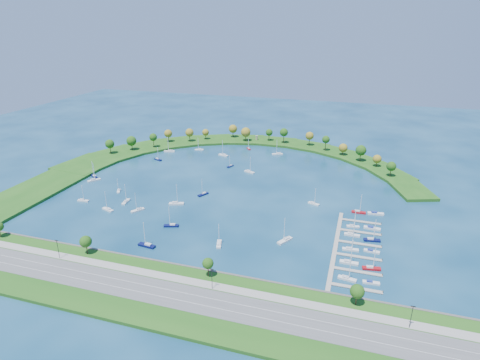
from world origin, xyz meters
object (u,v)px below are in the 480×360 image
(moored_boat_15, at_px, (147,245))
(docked_boat_5, at_px, (372,251))
(moored_boat_9, at_px, (230,166))
(docked_boat_0, at_px, (347,278))
(moored_boat_4, at_px, (249,148))
(moored_boat_7, at_px, (171,225))
(docked_boat_6, at_px, (352,234))
(moored_boat_21, at_px, (158,159))
(moored_boat_1, at_px, (176,203))
(moored_boat_12, at_px, (94,180))
(moored_boat_19, at_px, (219,244))
(moored_boat_0, at_px, (119,190))
(moored_boat_16, at_px, (285,240))
(moored_boat_20, at_px, (249,171))
(docked_boat_2, at_px, (349,262))
(docked_boat_3, at_px, (371,268))
(docked_boat_8, at_px, (353,226))
(moored_boat_6, at_px, (203,194))
(docked_boat_7, at_px, (372,240))
(moored_boat_11, at_px, (108,209))
(dock_system, at_px, (350,249))
(docked_boat_9, at_px, (372,228))
(moored_boat_3, at_px, (199,149))
(docked_boat_1, at_px, (371,283))
(moored_boat_14, at_px, (170,151))
(docked_boat_11, at_px, (375,213))
(harbor_tower, at_px, (257,138))
(moored_boat_17, at_px, (278,154))
(moored_boat_5, at_px, (83,200))
(moored_boat_8, at_px, (223,155))
(moored_boat_13, at_px, (126,201))
(docked_boat_4, at_px, (350,249))
(docked_boat_10, at_px, (359,212))
(moored_boat_10, at_px, (94,176))
(moored_boat_18, at_px, (314,203))

(moored_boat_15, bearing_deg, docked_boat_5, -159.04)
(moored_boat_9, distance_m, docked_boat_0, 162.61)
(moored_boat_4, xyz_separation_m, moored_boat_7, (-0.60, -156.17, 0.06))
(docked_boat_6, bearing_deg, moored_boat_21, 155.66)
(moored_boat_1, relative_size, moored_boat_12, 1.00)
(moored_boat_15, xyz_separation_m, moored_boat_19, (35.52, 12.68, -0.07))
(moored_boat_0, bearing_deg, moored_boat_16, 47.48)
(moored_boat_20, relative_size, docked_boat_2, 0.99)
(docked_boat_3, distance_m, docked_boat_8, 42.04)
(moored_boat_6, distance_m, docked_boat_2, 113.53)
(moored_boat_15, height_order, docked_boat_7, moored_boat_15)
(moored_boat_15, bearing_deg, moored_boat_20, -93.36)
(moored_boat_4, relative_size, moored_boat_11, 0.80)
(moored_boat_7, relative_size, moored_boat_11, 0.99)
(docked_boat_2, height_order, docked_boat_5, docked_boat_2)
(dock_system, height_order, docked_boat_8, docked_boat_8)
(docked_boat_3, distance_m, docked_boat_9, 41.45)
(docked_boat_3, bearing_deg, moored_boat_6, 142.71)
(docked_boat_3, xyz_separation_m, docked_boat_7, (-0.00, 27.70, 0.01))
(moored_boat_3, bearing_deg, docked_boat_0, 116.24)
(moored_boat_15, xyz_separation_m, moored_boat_20, (20.60, 121.73, -0.04))
(docked_boat_1, distance_m, docked_boat_8, 53.37)
(moored_boat_14, height_order, moored_boat_15, moored_boat_15)
(docked_boat_11, bearing_deg, dock_system, -111.54)
(harbor_tower, xyz_separation_m, moored_boat_17, (28.30, -33.72, -3.11))
(moored_boat_0, relative_size, docked_boat_8, 0.93)
(moored_boat_5, bearing_deg, docked_boat_2, -12.24)
(moored_boat_8, relative_size, moored_boat_14, 0.99)
(moored_boat_13, bearing_deg, moored_boat_3, -7.37)
(moored_boat_21, height_order, docked_boat_8, moored_boat_21)
(moored_boat_12, relative_size, docked_boat_0, 1.13)
(docked_boat_1, xyz_separation_m, docked_boat_3, (0.02, 11.62, 0.36))
(docked_boat_4, xyz_separation_m, docked_boat_6, (-0.00, 15.87, 0.01))
(moored_boat_8, distance_m, docked_boat_3, 188.40)
(harbor_tower, distance_m, moored_boat_3, 60.12)
(moored_boat_0, xyz_separation_m, docked_boat_5, (167.59, -29.32, -0.26))
(docked_boat_4, distance_m, docked_boat_11, 48.68)
(docked_boat_10, bearing_deg, docked_boat_9, -67.32)
(moored_boat_13, xyz_separation_m, docked_boat_11, (154.66, 30.58, -0.21))
(moored_boat_7, distance_m, docked_boat_0, 101.91)
(moored_boat_11, bearing_deg, docked_boat_10, -145.40)
(moored_boat_10, bearing_deg, moored_boat_8, -101.07)
(moored_boat_10, distance_m, docked_boat_8, 191.86)
(moored_boat_8, distance_m, moored_boat_20, 46.68)
(moored_boat_5, distance_m, docked_boat_11, 186.27)
(moored_boat_7, bearing_deg, moored_boat_14, -80.54)
(moored_boat_16, bearing_deg, harbor_tower, -130.12)
(moored_boat_5, distance_m, moored_boat_16, 136.82)
(moored_boat_1, distance_m, moored_boat_10, 84.52)
(docked_boat_5, bearing_deg, moored_boat_18, 131.34)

